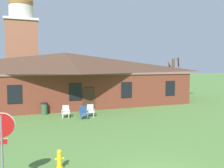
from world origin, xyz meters
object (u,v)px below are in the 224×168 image
Objects in this scene: lawn_chair_near_door at (84,112)px; fire_hydrant at (59,160)px; stop_sign at (1,136)px; trash_bin at (44,109)px; lawn_chair_left_end at (90,110)px; lawn_chair_by_porch at (66,111)px.

fire_hydrant is at bearing -109.96° from lawn_chair_near_door.
fire_hydrant is (1.91, 1.09, -1.44)m from stop_sign.
stop_sign is 2.69× the size of lawn_chair_near_door.
trash_bin is at bearing 79.46° from stop_sign.
lawn_chair_left_end reaches higher than fire_hydrant.
fire_hydrant is (-2.98, -8.22, -0.12)m from lawn_chair_near_door.
stop_sign is at bearing -117.75° from lawn_chair_near_door.
fire_hydrant is at bearing -91.71° from trash_bin.
stop_sign is 10.60m from lawn_chair_near_door.
lawn_chair_by_porch is 1.50m from lawn_chair_near_door.
fire_hydrant is at bearing -101.11° from lawn_chair_by_porch.
lawn_chair_left_end is 9.63m from fire_hydrant.
lawn_chair_left_end is (1.92, -0.25, 0.00)m from lawn_chair_by_porch.
lawn_chair_near_door is 1.21× the size of fire_hydrant.
lawn_chair_near_door reaches higher than fire_hydrant.
lawn_chair_by_porch is 1.00× the size of lawn_chair_left_end.
lawn_chair_by_porch is at bearing -51.13° from trash_bin.
lawn_chair_left_end is at bearing -7.30° from lawn_chair_by_porch.
lawn_chair_by_porch and lawn_chair_near_door have the same top height.
lawn_chair_by_porch is 0.98× the size of trash_bin.
trash_bin is at bearing 148.60° from lawn_chair_left_end.
stop_sign reaches higher than lawn_chair_near_door.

